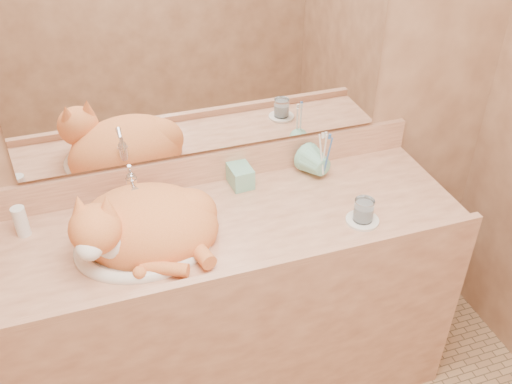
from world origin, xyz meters
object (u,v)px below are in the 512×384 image
object	(u,v)px
sink_basin	(142,228)
cat	(141,224)
toothbrush_cup	(324,169)
soap_dispenser	(245,172)
vanity_counter	(233,309)
water_glass	(364,210)

from	to	relation	value
sink_basin	cat	distance (m)	0.01
sink_basin	cat	world-z (taller)	cat
toothbrush_cup	soap_dispenser	bearing A→B (deg)	175.36
vanity_counter	sink_basin	distance (m)	0.57
soap_dispenser	toothbrush_cup	bearing A→B (deg)	-8.35
vanity_counter	water_glass	world-z (taller)	water_glass
vanity_counter	soap_dispenser	world-z (taller)	soap_dispenser
vanity_counter	water_glass	size ratio (longest dim) A/B	20.35
water_glass	cat	bearing A→B (deg)	170.18
soap_dispenser	water_glass	world-z (taller)	soap_dispenser
soap_dispenser	toothbrush_cup	world-z (taller)	soap_dispenser
cat	water_glass	xyz separation A→B (m)	(0.72, -0.12, -0.03)
sink_basin	toothbrush_cup	distance (m)	0.71
toothbrush_cup	water_glass	world-z (taller)	toothbrush_cup
vanity_counter	sink_basin	world-z (taller)	sink_basin
sink_basin	cat	size ratio (longest dim) A/B	0.95
cat	water_glass	distance (m)	0.73
cat	soap_dispenser	world-z (taller)	cat
sink_basin	toothbrush_cup	bearing A→B (deg)	19.79
cat	toothbrush_cup	world-z (taller)	cat
vanity_counter	sink_basin	xyz separation A→B (m)	(-0.29, -0.02, 0.49)
vanity_counter	soap_dispenser	size ratio (longest dim) A/B	9.22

